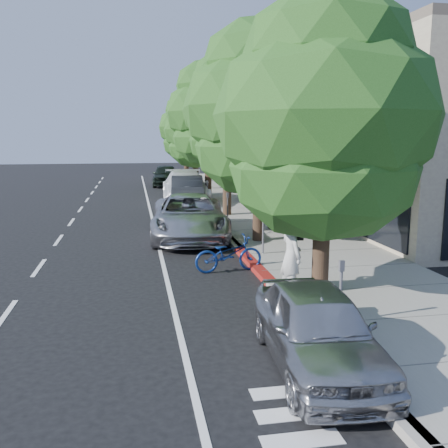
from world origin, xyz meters
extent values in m
plane|color=black|center=(0.00, 0.00, 0.00)|extent=(120.00, 120.00, 0.00)
cube|color=gray|center=(2.30, 8.00, 0.07)|extent=(4.60, 56.00, 0.15)
cube|color=#9E998E|center=(0.00, 8.00, 0.07)|extent=(0.30, 56.00, 0.15)
cube|color=maroon|center=(0.00, 1.00, 0.07)|extent=(0.32, 4.00, 0.15)
cube|color=beige|center=(9.60, 18.00, 3.50)|extent=(10.00, 36.00, 7.00)
cylinder|color=black|center=(0.90, -2.00, 1.21)|extent=(0.40, 0.40, 2.41)
ellipsoid|color=#1C4815|center=(0.90, -2.00, 3.10)|extent=(4.37, 4.37, 3.50)
ellipsoid|color=#1C4815|center=(0.90, -2.00, 4.28)|extent=(5.15, 5.15, 4.12)
ellipsoid|color=#1C4815|center=(0.90, -2.00, 5.52)|extent=(3.86, 3.86, 3.09)
cylinder|color=black|center=(0.90, 4.00, 1.34)|extent=(0.40, 0.40, 2.69)
ellipsoid|color=#1C4815|center=(0.90, 4.00, 3.46)|extent=(4.51, 4.51, 3.61)
ellipsoid|color=#1C4815|center=(0.90, 4.00, 4.76)|extent=(5.30, 5.30, 4.24)
ellipsoid|color=#1C4815|center=(0.90, 4.00, 6.15)|extent=(3.98, 3.98, 3.18)
cylinder|color=black|center=(0.90, 10.00, 1.40)|extent=(0.40, 0.40, 2.80)
ellipsoid|color=#1C4815|center=(0.90, 10.00, 3.61)|extent=(3.58, 3.58, 2.86)
ellipsoid|color=#1C4815|center=(0.90, 10.00, 4.97)|extent=(4.21, 4.21, 3.37)
ellipsoid|color=#1C4815|center=(0.90, 10.00, 6.41)|extent=(3.15, 3.15, 2.52)
cylinder|color=black|center=(0.90, 16.00, 1.45)|extent=(0.40, 0.40, 2.90)
ellipsoid|color=#1C4815|center=(0.90, 16.00, 3.73)|extent=(4.15, 4.15, 3.32)
ellipsoid|color=#1C4815|center=(0.90, 16.00, 5.15)|extent=(4.88, 4.88, 3.91)
ellipsoid|color=#1C4815|center=(0.90, 16.00, 6.64)|extent=(3.66, 3.66, 2.93)
cylinder|color=black|center=(0.90, 22.00, 1.20)|extent=(0.40, 0.40, 2.40)
ellipsoid|color=#1C4815|center=(0.90, 22.00, 3.09)|extent=(3.78, 3.78, 3.02)
ellipsoid|color=#1C4815|center=(0.90, 22.00, 4.25)|extent=(4.44, 4.44, 3.55)
ellipsoid|color=#1C4815|center=(0.90, 22.00, 5.49)|extent=(3.33, 3.33, 2.67)
cylinder|color=black|center=(0.90, 28.00, 1.28)|extent=(0.40, 0.40, 2.56)
ellipsoid|color=#1C4815|center=(0.90, 28.00, 3.29)|extent=(3.83, 3.83, 3.06)
ellipsoid|color=#1C4815|center=(0.90, 28.00, 4.53)|extent=(4.51, 4.51, 3.61)
ellipsoid|color=#1C4815|center=(0.90, 28.00, 5.84)|extent=(3.38, 3.38, 2.70)
imported|color=silver|center=(0.25, -1.77, 1.00)|extent=(0.58, 0.79, 2.01)
imported|color=navy|center=(-0.82, 0.61, 0.51)|extent=(2.01, 0.88, 1.02)
imported|color=#B6B5BB|center=(-1.38, 5.50, 0.82)|extent=(3.19, 6.11, 1.64)
imported|color=#222528|center=(-0.50, 14.50, 0.81)|extent=(2.16, 5.08, 1.63)
imported|color=white|center=(-0.50, 15.49, 0.91)|extent=(2.85, 6.39, 1.82)
imported|color=black|center=(-0.96, 26.00, 0.82)|extent=(2.29, 4.92, 1.63)
imported|color=#A5A6AA|center=(-0.50, -5.50, 0.68)|extent=(1.87, 4.12, 1.37)
imported|color=black|center=(1.56, 6.02, 1.01)|extent=(1.03, 0.93, 1.72)
camera|label=1|loc=(-3.39, -12.86, 3.79)|focal=40.00mm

